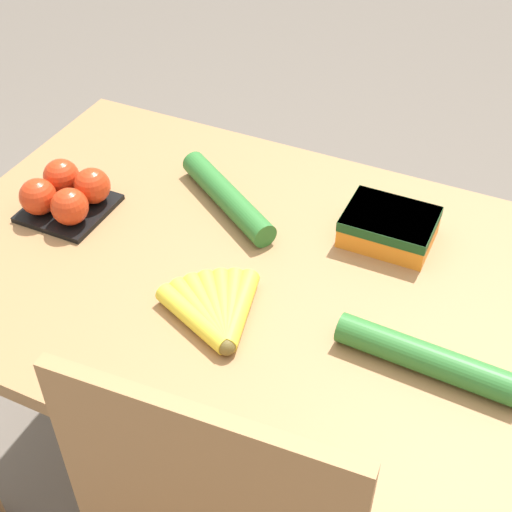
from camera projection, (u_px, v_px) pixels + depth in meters
The scene contains 7 objects.
ground_plane at pixel (256, 495), 1.68m from camera, with size 12.00×12.00×0.00m, color #665B51.
dining_table at pixel (256, 317), 1.28m from camera, with size 1.14×0.75×0.72m.
banana_bunch at pixel (216, 312), 1.10m from camera, with size 0.16×0.17×0.03m.
tomato_pack at pixel (66, 194), 1.30m from camera, with size 0.15×0.15×0.08m.
carrot_bag at pixel (389, 225), 1.24m from camera, with size 0.15×0.12×0.05m.
cucumber_near at pixel (427, 359), 1.02m from camera, with size 0.27×0.06×0.05m.
cucumber_far at pixel (227, 197), 1.31m from camera, with size 0.25×0.19×0.05m.
Camera 1 is at (-0.37, 0.80, 1.53)m, focal length 50.00 mm.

